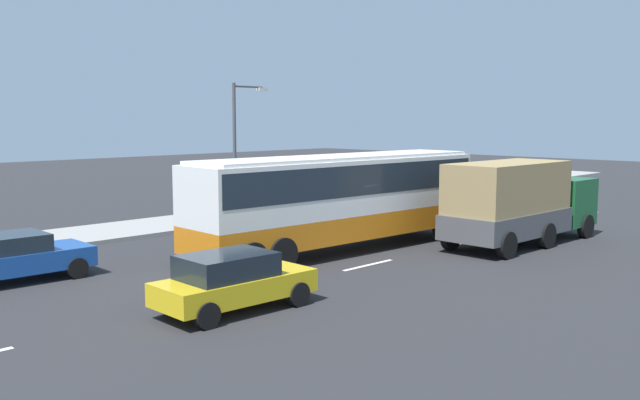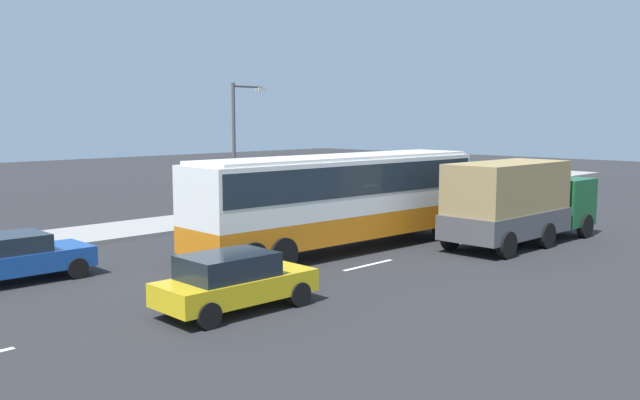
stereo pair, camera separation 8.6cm
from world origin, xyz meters
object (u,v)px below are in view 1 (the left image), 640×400
at_px(coach_bus, 340,192).
at_px(cargo_truck, 519,201).
at_px(street_lamp, 239,140).
at_px(pedestrian_near_curb, 358,183).
at_px(car_blue_saloon, 7,257).
at_px(car_yellow_taxi, 233,281).

bearing_deg(coach_bus, cargo_truck, -32.15).
distance_m(cargo_truck, street_lamp, 12.91).
distance_m(coach_bus, cargo_truck, 7.01).
bearing_deg(pedestrian_near_curb, car_blue_saloon, -77.98).
height_order(car_blue_saloon, street_lamp, street_lamp).
relative_size(coach_bus, car_blue_saloon, 2.69).
height_order(car_yellow_taxi, street_lamp, street_lamp).
xyz_separation_m(cargo_truck, street_lamp, (-3.88, 12.13, 2.13)).
relative_size(cargo_truck, car_yellow_taxi, 1.89).
xyz_separation_m(coach_bus, street_lamp, (1.86, 8.13, 1.66)).
height_order(coach_bus, car_yellow_taxi, coach_bus).
distance_m(pedestrian_near_curb, street_lamp, 9.52).
relative_size(coach_bus, car_yellow_taxi, 2.98).
bearing_deg(coach_bus, car_blue_saloon, 163.53).
relative_size(coach_bus, cargo_truck, 1.58).
distance_m(car_blue_saloon, pedestrian_near_curb, 22.09).
height_order(coach_bus, car_blue_saloon, coach_bus).
height_order(pedestrian_near_curb, street_lamp, street_lamp).
bearing_deg(street_lamp, coach_bus, -102.89).
xyz_separation_m(coach_bus, pedestrian_near_curb, (10.98, 8.83, -0.98)).
xyz_separation_m(car_yellow_taxi, car_blue_saloon, (-2.77, 7.13, -0.02)).
bearing_deg(pedestrian_near_curb, car_yellow_taxi, -58.18).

